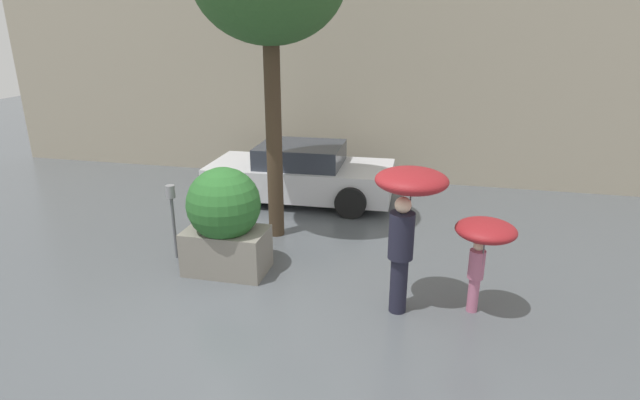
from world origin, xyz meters
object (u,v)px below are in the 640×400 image
object	(u,v)px
person_adult	(408,203)
parking_meter	(172,206)
person_child	(484,238)
planter_box	(225,219)
parked_car_near	(301,174)

from	to	relation	value
person_adult	parking_meter	bearing A→B (deg)	112.19
person_child	person_adult	bearing A→B (deg)	-122.99
person_adult	person_child	distance (m)	1.04
person_adult	parking_meter	distance (m)	3.80
planter_box	person_adult	bearing A→B (deg)	-10.25
parked_car_near	parking_meter	distance (m)	3.48
parked_car_near	person_adult	bearing A→B (deg)	-150.04
person_adult	person_child	world-z (taller)	person_adult
person_adult	parked_car_near	size ratio (longest dim) A/B	0.49
person_child	planter_box	bearing A→B (deg)	-133.99
parking_meter	planter_box	bearing A→B (deg)	-14.27
person_adult	parked_car_near	xyz separation A→B (m)	(-2.45, 3.98, -0.91)
parking_meter	parked_car_near	bearing A→B (deg)	69.31
person_child	parking_meter	size ratio (longest dim) A/B	1.06
planter_box	parked_car_near	xyz separation A→B (m)	(0.23, 3.49, -0.27)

